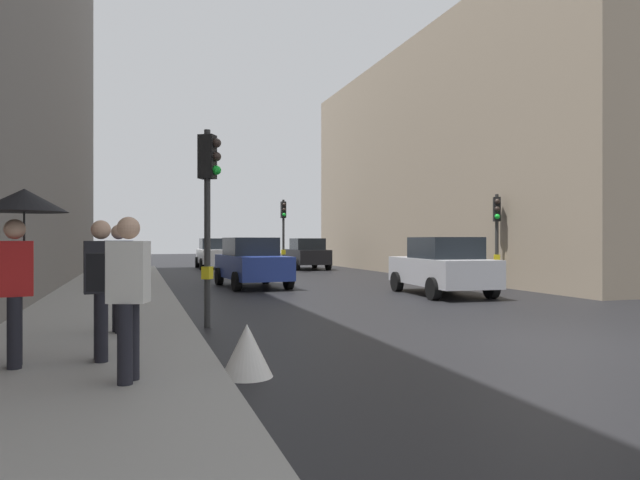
# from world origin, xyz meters

# --- Properties ---
(ground_plane) EXTENTS (120.00, 120.00, 0.00)m
(ground_plane) POSITION_xyz_m (0.00, 0.00, 0.00)
(ground_plane) COLOR black
(sidewalk_kerb) EXTENTS (3.33, 40.00, 0.16)m
(sidewalk_kerb) POSITION_xyz_m (-7.25, 6.00, 0.08)
(sidewalk_kerb) COLOR gray
(sidewalk_kerb) RESTS_ON ground
(building_facade_right) EXTENTS (12.00, 24.46, 11.13)m
(building_facade_right) POSITION_xyz_m (11.58, 16.77, 5.57)
(building_facade_right) COLOR gray
(building_facade_right) RESTS_ON ground
(traffic_light_far_median) EXTENTS (0.25, 0.43, 3.74)m
(traffic_light_far_median) POSITION_xyz_m (0.59, 20.14, 2.58)
(traffic_light_far_median) COLOR #2D2D2D
(traffic_light_far_median) RESTS_ON ground
(traffic_light_mid_street) EXTENTS (0.37, 0.44, 3.26)m
(traffic_light_mid_street) POSITION_xyz_m (5.27, 8.81, 2.25)
(traffic_light_mid_street) COLOR #2D2D2D
(traffic_light_mid_street) RESTS_ON ground
(traffic_light_near_right) EXTENTS (0.44, 0.37, 3.79)m
(traffic_light_near_right) POSITION_xyz_m (-5.26, 3.29, 2.62)
(traffic_light_near_right) COLOR #2D2D2D
(traffic_light_near_right) RESTS_ON ground
(car_dark_suv) EXTENTS (2.10, 4.24, 1.76)m
(car_dark_suv) POSITION_xyz_m (2.65, 22.90, 0.88)
(car_dark_suv) COLOR black
(car_dark_suv) RESTS_ON ground
(car_blue_van) EXTENTS (2.25, 4.32, 1.76)m
(car_blue_van) POSITION_xyz_m (-2.67, 12.07, 0.88)
(car_blue_van) COLOR navy
(car_blue_van) RESTS_ON ground
(car_white_compact) EXTENTS (2.06, 4.22, 1.76)m
(car_white_compact) POSITION_xyz_m (-2.21, 25.35, 0.88)
(car_white_compact) COLOR silver
(car_white_compact) RESTS_ON ground
(car_silver_hatchback) EXTENTS (2.27, 4.33, 1.76)m
(car_silver_hatchback) POSITION_xyz_m (2.26, 7.37, 0.88)
(car_silver_hatchback) COLOR #BCBCC1
(car_silver_hatchback) RESTS_ON ground
(pedestrian_with_umbrella) EXTENTS (1.00, 1.00, 2.14)m
(pedestrian_with_umbrella) POSITION_xyz_m (-7.89, -0.03, 1.84)
(pedestrian_with_umbrella) COLOR black
(pedestrian_with_umbrella) RESTS_ON sidewalk_kerb
(pedestrian_with_grey_backpack) EXTENTS (0.65, 0.42, 1.77)m
(pedestrian_with_grey_backpack) POSITION_xyz_m (-6.90, 2.19, 1.16)
(pedestrian_with_grey_backpack) COLOR black
(pedestrian_with_grey_backpack) RESTS_ON sidewalk_kerb
(pedestrian_with_black_backpack) EXTENTS (0.66, 0.46, 1.77)m
(pedestrian_with_black_backpack) POSITION_xyz_m (-6.70, -1.20, 1.16)
(pedestrian_with_black_backpack) COLOR black
(pedestrian_with_black_backpack) RESTS_ON sidewalk_kerb
(pedestrian_in_dark_coat) EXTENTS (0.43, 0.36, 1.77)m
(pedestrian_in_dark_coat) POSITION_xyz_m (-7.00, 0.02, 1.13)
(pedestrian_in_dark_coat) COLOR black
(pedestrian_in_dark_coat) RESTS_ON sidewalk_kerb
(warning_sign_triangle) EXTENTS (0.64, 0.64, 0.65)m
(warning_sign_triangle) POSITION_xyz_m (-5.28, -0.74, 0.33)
(warning_sign_triangle) COLOR silver
(warning_sign_triangle) RESTS_ON ground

